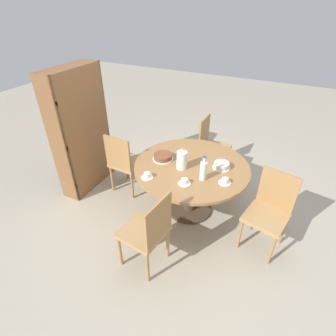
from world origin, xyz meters
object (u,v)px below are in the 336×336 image
Objects in this scene: chair_b at (148,231)px; cup_c at (147,176)px; bookshelf at (82,134)px; cup_a at (225,181)px; cake_second at (222,166)px; chair_a at (125,162)px; water_bottle at (203,170)px; cup_b at (185,182)px; coffee_pot at (182,160)px; cake_main at (163,157)px; chair_c at (269,210)px; chair_d at (211,145)px.

chair_b reaches higher than cup_c.
bookshelf is 2.04m from cup_a.
cake_second is (0.21, -1.92, -0.09)m from bookshelf.
chair_a is 4.36× the size of cake_second.
cup_a and cup_c have the same top height.
bookshelf reaches higher than cup_a.
cake_second is (0.31, -0.12, -0.09)m from water_bottle.
cup_c is at bearing 128.68° from cake_second.
cup_b is at bearing 117.50° from cup_a.
water_bottle is (0.77, -0.28, 0.34)m from chair_b.
coffee_pot is at bearing -37.70° from cup_c.
bookshelf is 6.66× the size of coffee_pot.
coffee_pot reaches higher than chair_a.
cup_b is 0.43m from cup_c.
water_bottle is 0.26m from cup_a.
cake_main is at bearing 73.16° from water_bottle.
coffee_pot is 1.88× the size of cup_a.
cup_a is 1.00× the size of cup_b.
water_bottle is 2.14× the size of cup_c.
chair_b is at bearing 60.26° from bookshelf.
water_bottle is at bearing -108.41° from coffee_pot.
chair_c is at bearing 136.14° from chair_b.
chair_b and chair_d have the same top height.
cup_c is at bearing 74.20° from bookshelf.
cake_second is (0.21, -0.43, -0.08)m from coffee_pot.
chair_b is at bearing 159.76° from cake_second.
coffee_pot is at bearing 82.94° from cup_a.
cup_b is (0.60, -0.13, 0.24)m from chair_b.
chair_b is 0.66m from cup_b.
chair_a is 1.34m from chair_b.
cup_c is (-0.28, 0.82, 0.00)m from cup_a.
bookshelf is 1.93m from cake_second.
coffee_pot is (0.87, 0.03, 0.33)m from chair_b.
chair_b is at bearing -150.27° from cup_c.
chair_b is 0.65m from cup_c.
cake_main is at bearing 162.87° from chair_d.
cup_a is (0.81, -0.52, 0.24)m from chair_b.
water_bottle is at bearing 158.14° from cake_second.
water_bottle is 0.63m from cup_c.
bookshelf is at bearing 88.24° from cup_a.
cup_c is (0.52, 0.30, 0.24)m from chair_b.
coffee_pot is at bearing 90.19° from bookshelf.
chair_a and chair_b have the same top height.
cup_c is (-0.08, 0.43, 0.00)m from cup_b.
chair_b is 1.33m from chair_c.
cake_main is (0.18, 0.59, -0.09)m from water_bottle.
cake_second is at bearing 96.32° from bookshelf.
chair_d is at bearing 144.68° from chair_c.
bookshelf is 8.17× the size of cake_second.
cake_second is at bearing -155.37° from chair_d.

